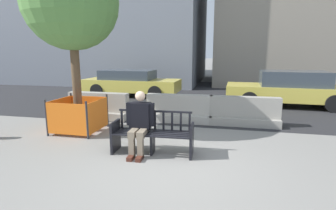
{
  "coord_description": "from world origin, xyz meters",
  "views": [
    {
      "loc": [
        0.96,
        -4.51,
        2.09
      ],
      "look_at": [
        -0.48,
        2.04,
        0.75
      ],
      "focal_mm": 28.0,
      "sensor_mm": 36.0,
      "label": 1
    }
  ],
  "objects_px": {
    "jersey_barrier_left": "(99,108)",
    "jersey_barrier_right": "(244,113)",
    "construction_fence": "(79,114)",
    "jersey_barrier_centre": "(179,111)",
    "car_taxi_near": "(131,82)",
    "street_bench": "(153,135)",
    "street_tree": "(71,3)",
    "car_sedan_mid": "(289,89)",
    "seated_person": "(140,121)"
  },
  "relations": [
    {
      "from": "jersey_barrier_left",
      "to": "jersey_barrier_right",
      "type": "bearing_deg",
      "value": 2.24
    },
    {
      "from": "jersey_barrier_left",
      "to": "construction_fence",
      "type": "height_order",
      "value": "construction_fence"
    },
    {
      "from": "jersey_barrier_centre",
      "to": "car_taxi_near",
      "type": "relative_size",
      "value": 0.43
    },
    {
      "from": "street_bench",
      "to": "jersey_barrier_left",
      "type": "relative_size",
      "value": 0.85
    },
    {
      "from": "street_bench",
      "to": "jersey_barrier_centre",
      "type": "xyz_separation_m",
      "value": [
        0.08,
        2.7,
        -0.06
      ]
    },
    {
      "from": "street_tree",
      "to": "construction_fence",
      "type": "relative_size",
      "value": 3.82
    },
    {
      "from": "jersey_barrier_centre",
      "to": "construction_fence",
      "type": "distance_m",
      "value": 2.94
    },
    {
      "from": "street_bench",
      "to": "street_tree",
      "type": "height_order",
      "value": "street_tree"
    },
    {
      "from": "street_tree",
      "to": "car_taxi_near",
      "type": "distance_m",
      "value": 6.57
    },
    {
      "from": "street_tree",
      "to": "car_sedan_mid",
      "type": "relative_size",
      "value": 0.95
    },
    {
      "from": "jersey_barrier_right",
      "to": "street_tree",
      "type": "xyz_separation_m",
      "value": [
        -4.39,
        -1.63,
        2.96
      ]
    },
    {
      "from": "jersey_barrier_centre",
      "to": "car_sedan_mid",
      "type": "height_order",
      "value": "car_sedan_mid"
    },
    {
      "from": "car_taxi_near",
      "to": "car_sedan_mid",
      "type": "bearing_deg",
      "value": -8.83
    },
    {
      "from": "seated_person",
      "to": "jersey_barrier_right",
      "type": "bearing_deg",
      "value": 50.78
    },
    {
      "from": "jersey_barrier_centre",
      "to": "street_bench",
      "type": "bearing_deg",
      "value": -91.79
    },
    {
      "from": "jersey_barrier_left",
      "to": "construction_fence",
      "type": "xyz_separation_m",
      "value": [
        0.16,
        -1.45,
        0.13
      ]
    },
    {
      "from": "jersey_barrier_left",
      "to": "car_sedan_mid",
      "type": "distance_m",
      "value": 7.3
    },
    {
      "from": "seated_person",
      "to": "jersey_barrier_right",
      "type": "xyz_separation_m",
      "value": [
        2.28,
        2.79,
        -0.35
      ]
    },
    {
      "from": "jersey_barrier_left",
      "to": "street_bench",
      "type": "bearing_deg",
      "value": -45.12
    },
    {
      "from": "jersey_barrier_right",
      "to": "construction_fence",
      "type": "distance_m",
      "value": 4.69
    },
    {
      "from": "street_bench",
      "to": "street_tree",
      "type": "relative_size",
      "value": 0.38
    },
    {
      "from": "seated_person",
      "to": "construction_fence",
      "type": "distance_m",
      "value": 2.42
    },
    {
      "from": "seated_person",
      "to": "car_taxi_near",
      "type": "distance_m",
      "value": 7.68
    },
    {
      "from": "street_bench",
      "to": "construction_fence",
      "type": "bearing_deg",
      "value": 155.27
    },
    {
      "from": "seated_person",
      "to": "jersey_barrier_right",
      "type": "height_order",
      "value": "seated_person"
    },
    {
      "from": "seated_person",
      "to": "car_sedan_mid",
      "type": "relative_size",
      "value": 0.28
    },
    {
      "from": "construction_fence",
      "to": "car_sedan_mid",
      "type": "relative_size",
      "value": 0.25
    },
    {
      "from": "jersey_barrier_right",
      "to": "car_sedan_mid",
      "type": "relative_size",
      "value": 0.42
    },
    {
      "from": "jersey_barrier_centre",
      "to": "jersey_barrier_right",
      "type": "xyz_separation_m",
      "value": [
        1.93,
        0.02,
        0.0
      ]
    },
    {
      "from": "jersey_barrier_left",
      "to": "car_taxi_near",
      "type": "xyz_separation_m",
      "value": [
        -0.58,
        4.51,
        0.32
      ]
    },
    {
      "from": "construction_fence",
      "to": "car_taxi_near",
      "type": "xyz_separation_m",
      "value": [
        -0.74,
        5.96,
        0.19
      ]
    },
    {
      "from": "seated_person",
      "to": "jersey_barrier_centre",
      "type": "bearing_deg",
      "value": 82.89
    },
    {
      "from": "jersey_barrier_left",
      "to": "street_tree",
      "type": "bearing_deg",
      "value": -83.74
    },
    {
      "from": "construction_fence",
      "to": "car_taxi_near",
      "type": "relative_size",
      "value": 0.25
    },
    {
      "from": "jersey_barrier_centre",
      "to": "seated_person",
      "type": "bearing_deg",
      "value": -97.11
    },
    {
      "from": "seated_person",
      "to": "jersey_barrier_right",
      "type": "distance_m",
      "value": 3.62
    },
    {
      "from": "seated_person",
      "to": "car_sedan_mid",
      "type": "height_order",
      "value": "car_sedan_mid"
    },
    {
      "from": "jersey_barrier_centre",
      "to": "construction_fence",
      "type": "xyz_separation_m",
      "value": [
        -2.46,
        -1.61,
        0.13
      ]
    },
    {
      "from": "jersey_barrier_centre",
      "to": "street_tree",
      "type": "xyz_separation_m",
      "value": [
        -2.46,
        -1.61,
        2.96
      ]
    },
    {
      "from": "jersey_barrier_left",
      "to": "street_tree",
      "type": "xyz_separation_m",
      "value": [
        0.16,
        -1.45,
        2.96
      ]
    },
    {
      "from": "jersey_barrier_centre",
      "to": "street_tree",
      "type": "relative_size",
      "value": 0.45
    },
    {
      "from": "seated_person",
      "to": "street_tree",
      "type": "distance_m",
      "value": 3.56
    },
    {
      "from": "seated_person",
      "to": "construction_fence",
      "type": "relative_size",
      "value": 1.12
    },
    {
      "from": "jersey_barrier_right",
      "to": "car_sedan_mid",
      "type": "distance_m",
      "value": 3.77
    },
    {
      "from": "street_tree",
      "to": "jersey_barrier_right",
      "type": "bearing_deg",
      "value": 20.35
    },
    {
      "from": "jersey_barrier_right",
      "to": "street_tree",
      "type": "distance_m",
      "value": 5.55
    },
    {
      "from": "car_taxi_near",
      "to": "construction_fence",
      "type": "bearing_deg",
      "value": -82.95
    },
    {
      "from": "street_tree",
      "to": "car_taxi_near",
      "type": "relative_size",
      "value": 0.95
    },
    {
      "from": "jersey_barrier_centre",
      "to": "street_tree",
      "type": "distance_m",
      "value": 4.18
    },
    {
      "from": "street_tree",
      "to": "construction_fence",
      "type": "distance_m",
      "value": 2.83
    }
  ]
}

